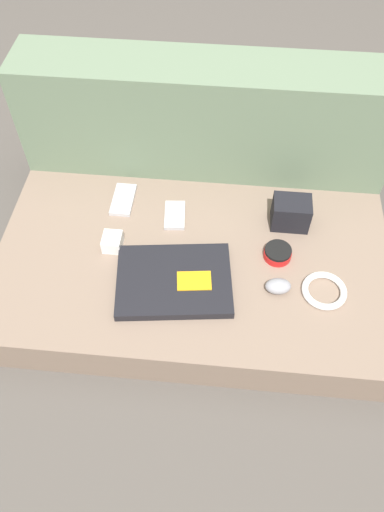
% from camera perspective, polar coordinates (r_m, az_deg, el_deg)
% --- Properties ---
extents(ground_plane, '(8.00, 8.00, 0.00)m').
position_cam_1_polar(ground_plane, '(1.49, 0.00, -3.38)').
color(ground_plane, '#4C4742').
extents(couch_seat, '(1.11, 0.62, 0.13)m').
position_cam_1_polar(couch_seat, '(1.44, 0.00, -1.99)').
color(couch_seat, '#7A6656').
rests_on(couch_seat, ground_plane).
extents(couch_backrest, '(1.11, 0.20, 0.47)m').
position_cam_1_polar(couch_backrest, '(1.59, 1.47, 13.83)').
color(couch_backrest, '#60755B').
rests_on(couch_backrest, ground_plane).
extents(laptop, '(0.33, 0.26, 0.03)m').
position_cam_1_polar(laptop, '(1.33, -2.04, -2.83)').
color(laptop, black).
rests_on(laptop, couch_seat).
extents(computer_mouse, '(0.07, 0.05, 0.04)m').
position_cam_1_polar(computer_mouse, '(1.33, 9.81, -3.41)').
color(computer_mouse, gray).
rests_on(computer_mouse, couch_seat).
extents(speaker_puck, '(0.08, 0.08, 0.03)m').
position_cam_1_polar(speaker_puck, '(1.40, 9.77, 0.34)').
color(speaker_puck, red).
rests_on(speaker_puck, couch_seat).
extents(phone_silver, '(0.06, 0.13, 0.01)m').
position_cam_1_polar(phone_silver, '(1.54, -7.86, 6.40)').
color(phone_silver, '#B7B7BC').
rests_on(phone_silver, couch_seat).
extents(phone_black, '(0.07, 0.11, 0.01)m').
position_cam_1_polar(phone_black, '(1.48, -1.98, 4.68)').
color(phone_black, '#B7B7BC').
rests_on(phone_black, couch_seat).
extents(camera_pouch, '(0.11, 0.08, 0.09)m').
position_cam_1_polar(camera_pouch, '(1.47, 11.23, 4.88)').
color(camera_pouch, black).
rests_on(camera_pouch, couch_seat).
extents(charger_brick, '(0.05, 0.06, 0.04)m').
position_cam_1_polar(charger_brick, '(1.42, -9.08, 1.61)').
color(charger_brick, silver).
rests_on(charger_brick, couch_seat).
extents(cable_coil, '(0.12, 0.12, 0.02)m').
position_cam_1_polar(cable_coil, '(1.36, 14.88, -3.83)').
color(cable_coil, white).
rests_on(cable_coil, couch_seat).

